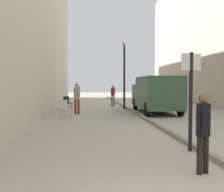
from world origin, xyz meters
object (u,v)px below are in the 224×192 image
(delivery_van, at_px, (156,93))
(cafe_chair_near_window, at_px, (65,108))
(pedestrian_main_foreground, at_px, (113,94))
(street_sign_post, at_px, (191,93))
(cafe_chair_by_doorway, at_px, (67,102))
(pedestrian_mid_block, at_px, (203,127))
(pedestrian_far_crossing, at_px, (77,96))
(lamp_post, at_px, (124,71))

(delivery_van, relative_size, cafe_chair_near_window, 5.51)
(pedestrian_main_foreground, bearing_deg, street_sign_post, -73.89)
(cafe_chair_near_window, relative_size, cafe_chair_by_doorway, 1.00)
(street_sign_post, relative_size, cafe_chair_near_window, 2.77)
(pedestrian_main_foreground, distance_m, pedestrian_mid_block, 15.29)
(pedestrian_main_foreground, distance_m, pedestrian_far_crossing, 5.67)
(street_sign_post, bearing_deg, delivery_van, -114.21)
(pedestrian_mid_block, relative_size, pedestrian_far_crossing, 0.86)
(cafe_chair_by_doorway, bearing_deg, pedestrian_mid_block, -45.36)
(pedestrian_far_crossing, distance_m, cafe_chair_by_doorway, 2.61)
(pedestrian_far_crossing, bearing_deg, street_sign_post, -82.48)
(pedestrian_mid_block, distance_m, delivery_van, 10.73)
(pedestrian_mid_block, xyz_separation_m, cafe_chair_by_doorway, (-3.50, 12.75, -0.38))
(pedestrian_far_crossing, bearing_deg, cafe_chair_by_doorway, 93.86)
(cafe_chair_by_doorway, bearing_deg, pedestrian_far_crossing, -43.94)
(street_sign_post, distance_m, lamp_post, 11.27)
(pedestrian_mid_block, relative_size, lamp_post, 0.34)
(pedestrian_far_crossing, distance_m, delivery_van, 4.84)
(delivery_van, height_order, cafe_chair_by_doorway, delivery_van)
(street_sign_post, bearing_deg, pedestrian_mid_block, 60.63)
(pedestrian_main_foreground, relative_size, lamp_post, 0.36)
(pedestrian_far_crossing, height_order, delivery_van, delivery_van)
(lamp_post, height_order, cafe_chair_by_doorway, lamp_post)
(street_sign_post, bearing_deg, pedestrian_far_crossing, -83.48)
(pedestrian_mid_block, distance_m, pedestrian_far_crossing, 10.66)
(pedestrian_mid_block, bearing_deg, delivery_van, 60.92)
(lamp_post, bearing_deg, pedestrian_far_crossing, -141.51)
(pedestrian_main_foreground, distance_m, lamp_post, 3.03)
(pedestrian_mid_block, bearing_deg, street_sign_post, 56.59)
(pedestrian_mid_block, height_order, pedestrian_far_crossing, pedestrian_far_crossing)
(pedestrian_mid_block, height_order, street_sign_post, street_sign_post)
(pedestrian_far_crossing, xyz_separation_m, street_sign_post, (3.22, -8.64, 0.47))
(pedestrian_main_foreground, height_order, pedestrian_mid_block, pedestrian_main_foreground)
(pedestrian_far_crossing, relative_size, delivery_van, 0.36)
(delivery_van, xyz_separation_m, lamp_post, (-1.61, 2.34, 1.52))
(pedestrian_main_foreground, xyz_separation_m, cafe_chair_by_doorway, (-3.43, -2.54, -0.44))
(cafe_chair_near_window, bearing_deg, pedestrian_mid_block, 67.90)
(lamp_post, bearing_deg, pedestrian_main_foreground, 102.40)
(lamp_post, height_order, cafe_chair_near_window, lamp_post)
(pedestrian_far_crossing, bearing_deg, delivery_van, -10.23)
(pedestrian_mid_block, bearing_deg, pedestrian_main_foreground, 72.31)
(cafe_chair_near_window, bearing_deg, lamp_post, -174.58)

